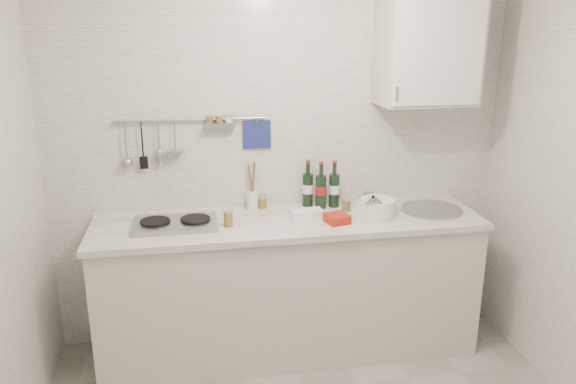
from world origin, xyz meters
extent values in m
cube|color=silver|center=(0.00, 1.40, 1.25)|extent=(3.00, 0.02, 2.50)
cube|color=beige|center=(0.00, 1.10, 0.44)|extent=(2.40, 0.60, 0.88)
cube|color=white|center=(0.00, 1.10, 0.90)|extent=(2.44, 0.64, 0.04)
cube|color=black|center=(0.00, 1.12, 0.05)|extent=(2.34, 0.52, 0.10)
cube|color=#93969B|center=(-0.70, 1.10, 0.94)|extent=(0.50, 0.32, 0.03)
cylinder|color=black|center=(-0.82, 1.10, 0.96)|extent=(0.18, 0.18, 0.01)
cylinder|color=black|center=(-0.58, 1.10, 0.96)|extent=(0.18, 0.18, 0.01)
cylinder|color=#93969B|center=(0.95, 1.10, 0.93)|extent=(0.40, 0.40, 0.02)
cylinder|color=#93969B|center=(0.95, 1.10, 0.87)|extent=(0.34, 0.34, 0.10)
cylinder|color=#93969B|center=(-0.58, 1.37, 1.52)|extent=(0.95, 0.02, 0.02)
cube|color=navy|center=(-0.16, 1.39, 1.41)|extent=(0.18, 0.02, 0.18)
cube|color=beige|center=(0.90, 1.22, 1.95)|extent=(0.60, 0.35, 0.70)
cube|color=white|center=(0.90, 1.04, 1.95)|extent=(0.56, 0.01, 0.66)
cylinder|color=#93969B|center=(0.64, 1.03, 1.70)|extent=(0.01, 0.01, 0.08)
cylinder|color=#4A52A9|center=(-0.74, 1.05, 0.93)|extent=(0.23, 0.23, 0.01)
cylinder|color=#4A52A9|center=(-0.74, 1.06, 0.94)|extent=(0.23, 0.23, 0.01)
cylinder|color=white|center=(0.54, 1.07, 0.93)|extent=(0.28, 0.28, 0.01)
cylinder|color=white|center=(0.54, 1.07, 0.94)|extent=(0.27, 0.27, 0.01)
cylinder|color=white|center=(0.55, 1.08, 0.95)|extent=(0.26, 0.26, 0.01)
cylinder|color=white|center=(0.56, 1.08, 0.96)|extent=(0.26, 0.26, 0.01)
cylinder|color=white|center=(0.56, 1.08, 0.98)|extent=(0.25, 0.25, 0.01)
cylinder|color=white|center=(0.57, 1.09, 0.99)|extent=(0.25, 0.25, 0.01)
cylinder|color=white|center=(0.57, 1.09, 1.00)|extent=(0.24, 0.24, 0.01)
cylinder|color=white|center=(0.58, 1.10, 1.02)|extent=(0.23, 0.23, 0.01)
cube|color=white|center=(0.11, 1.08, 0.95)|extent=(0.21, 0.12, 0.06)
cube|color=red|center=(0.28, 0.98, 0.95)|extent=(0.16, 0.16, 0.05)
cylinder|color=white|center=(-0.20, 1.34, 0.98)|extent=(0.08, 0.08, 0.12)
cylinder|color=brown|center=(-0.19, 1.34, 1.12)|extent=(0.03, 0.06, 0.23)
cylinder|color=brown|center=(-0.21, 1.35, 1.11)|extent=(0.04, 0.04, 0.21)
cylinder|color=brown|center=(-0.14, 1.35, 0.96)|extent=(0.06, 0.06, 0.07)
cylinder|color=tan|center=(-0.14, 1.35, 1.00)|extent=(0.06, 0.06, 0.01)
cylinder|color=brown|center=(0.59, 1.32, 0.96)|extent=(0.07, 0.07, 0.07)
cylinder|color=tan|center=(0.59, 1.32, 1.00)|extent=(0.07, 0.07, 0.01)
cylinder|color=brown|center=(0.40, 1.19, 0.95)|extent=(0.05, 0.05, 0.07)
cylinder|color=tan|center=(0.40, 1.19, 0.99)|extent=(0.06, 0.06, 0.01)
cylinder|color=brown|center=(-0.38, 1.04, 0.96)|extent=(0.05, 0.05, 0.09)
cylinder|color=tan|center=(-0.38, 1.04, 1.01)|extent=(0.06, 0.06, 0.01)
camera|label=1|loc=(-0.59, -2.16, 2.12)|focal=35.00mm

